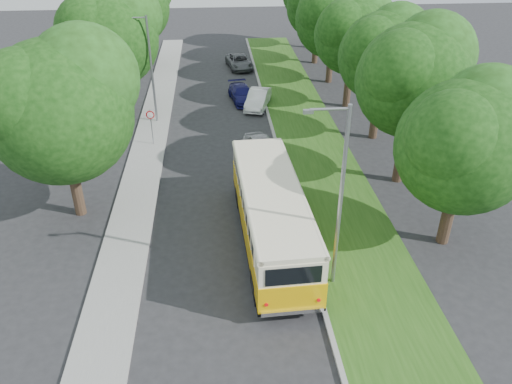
{
  "coord_description": "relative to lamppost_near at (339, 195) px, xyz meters",
  "views": [
    {
      "loc": [
        -0.32,
        -18.42,
        14.1
      ],
      "look_at": [
        1.51,
        2.83,
        1.5
      ],
      "focal_mm": 35.0,
      "sensor_mm": 36.0,
      "label": 1
    }
  ],
  "objects": [
    {
      "name": "car_silver",
      "position": [
        -1.7,
        11.69,
        -3.64
      ],
      "size": [
        2.61,
        4.56,
        1.46
      ],
      "primitive_type": "imported",
      "rotation": [
        0.0,
        0.0,
        0.22
      ],
      "color": "#B8B7BC",
      "rests_on": "ground"
    },
    {
      "name": "car_blue",
      "position": [
        -2.36,
        22.27,
        -3.76
      ],
      "size": [
        2.35,
        4.42,
        1.22
      ],
      "primitive_type": "imported",
      "rotation": [
        0.0,
        0.0,
        0.16
      ],
      "color": "#121351",
      "rests_on": "ground"
    },
    {
      "name": "sidewalk",
      "position": [
        -9.01,
        7.5,
        -4.31
      ],
      "size": [
        2.2,
        70.0,
        0.12
      ],
      "primitive_type": "cube",
      "color": "gray",
      "rests_on": "ground"
    },
    {
      "name": "curb",
      "position": [
        -0.61,
        7.5,
        -4.29
      ],
      "size": [
        0.2,
        70.0,
        0.15
      ],
      "primitive_type": "cube",
      "color": "gray",
      "rests_on": "ground"
    },
    {
      "name": "treeline",
      "position": [
        -1.06,
        20.49,
        1.56
      ],
      "size": [
        24.27,
        41.91,
        9.46
      ],
      "color": "#332319",
      "rests_on": "ground"
    },
    {
      "name": "lamppost_near",
      "position": [
        0.0,
        0.0,
        0.0
      ],
      "size": [
        1.71,
        0.16,
        8.0
      ],
      "color": "gray",
      "rests_on": "ground"
    },
    {
      "name": "vintage_bus",
      "position": [
        -2.19,
        3.02,
        -2.8
      ],
      "size": [
        3.14,
        10.64,
        3.13
      ],
      "primitive_type": null,
      "rotation": [
        0.0,
        0.0,
        0.04
      ],
      "color": "#FFBD08",
      "rests_on": "ground"
    },
    {
      "name": "lamppost_far",
      "position": [
        -8.91,
        18.5,
        -0.25
      ],
      "size": [
        1.71,
        0.16,
        7.5
      ],
      "color": "gray",
      "rests_on": "ground"
    },
    {
      "name": "car_white",
      "position": [
        -1.21,
        20.83,
        -3.69
      ],
      "size": [
        2.52,
        4.35,
        1.36
      ],
      "primitive_type": "imported",
      "rotation": [
        0.0,
        0.0,
        -0.28
      ],
      "color": "white",
      "rests_on": "ground"
    },
    {
      "name": "grass_verge",
      "position": [
        1.74,
        7.5,
        -4.3
      ],
      "size": [
        4.5,
        70.0,
        0.13
      ],
      "primitive_type": "cube",
      "color": "#244E15",
      "rests_on": "ground"
    },
    {
      "name": "ground",
      "position": [
        -4.21,
        2.5,
        -4.37
      ],
      "size": [
        120.0,
        120.0,
        0.0
      ],
      "primitive_type": "plane",
      "color": "#272729",
      "rests_on": "ground"
    },
    {
      "name": "warning_sign",
      "position": [
        -8.71,
        14.48,
        -2.66
      ],
      "size": [
        0.56,
        0.1,
        2.5
      ],
      "color": "gray",
      "rests_on": "ground"
    },
    {
      "name": "car_grey",
      "position": [
        -2.06,
        31.35,
        -3.74
      ],
      "size": [
        2.71,
        4.75,
        1.25
      ],
      "primitive_type": "imported",
      "rotation": [
        0.0,
        0.0,
        0.15
      ],
      "color": "#525559",
      "rests_on": "ground"
    }
  ]
}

